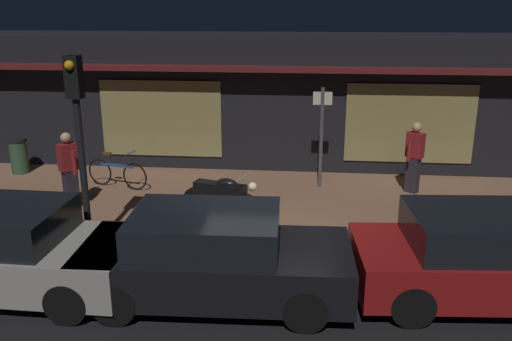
{
  "coord_description": "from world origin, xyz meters",
  "views": [
    {
      "loc": [
        0.66,
        -8.74,
        4.4
      ],
      "look_at": [
        -0.44,
        2.4,
        0.95
      ],
      "focal_mm": 38.13,
      "sensor_mm": 36.0,
      "label": 1
    }
  ],
  "objects": [
    {
      "name": "ground_plane",
      "position": [
        0.0,
        0.0,
        0.0
      ],
      "size": [
        60.0,
        60.0,
        0.0
      ],
      "primitive_type": "plane",
      "color": "black"
    },
    {
      "name": "sidewalk_slab",
      "position": [
        0.0,
        3.0,
        0.07
      ],
      "size": [
        18.0,
        4.0,
        0.15
      ],
      "primitive_type": "cube",
      "color": "#8C6047",
      "rests_on": "ground_plane"
    },
    {
      "name": "storefront_building",
      "position": [
        0.0,
        6.39,
        1.8
      ],
      "size": [
        18.0,
        3.3,
        3.6
      ],
      "color": "black",
      "rests_on": "ground_plane"
    },
    {
      "name": "motorcycle",
      "position": [
        -1.06,
        1.57,
        0.65
      ],
      "size": [
        1.66,
        0.72,
        0.97
      ],
      "color": "black",
      "rests_on": "sidewalk_slab"
    },
    {
      "name": "bicycle_parked",
      "position": [
        -3.88,
        3.3,
        0.51
      ],
      "size": [
        1.6,
        0.58,
        0.91
      ],
      "color": "black",
      "rests_on": "sidewalk_slab"
    },
    {
      "name": "person_photographer",
      "position": [
        -4.39,
        1.88,
        1.03
      ],
      "size": [
        0.53,
        0.45,
        1.67
      ],
      "color": "#28232D",
      "rests_on": "sidewalk_slab"
    },
    {
      "name": "person_bystander",
      "position": [
        3.12,
        3.64,
        1.03
      ],
      "size": [
        0.45,
        0.53,
        1.67
      ],
      "color": "#28232D",
      "rests_on": "sidewalk_slab"
    },
    {
      "name": "sign_post",
      "position": [
        0.97,
        3.83,
        1.51
      ],
      "size": [
        0.44,
        0.09,
        2.4
      ],
      "color": "#47474C",
      "rests_on": "sidewalk_slab"
    },
    {
      "name": "trash_bin",
      "position": [
        -6.81,
        4.19,
        0.62
      ],
      "size": [
        0.48,
        0.48,
        0.93
      ],
      "color": "#2D4C33",
      "rests_on": "sidewalk_slab"
    },
    {
      "name": "traffic_light_pole",
      "position": [
        -3.18,
        -0.16,
        2.48
      ],
      "size": [
        0.24,
        0.33,
        3.6
      ],
      "color": "black",
      "rests_on": "ground_plane"
    },
    {
      "name": "parked_car_near",
      "position": [
        -4.07,
        -1.4,
        0.7
      ],
      "size": [
        4.14,
        1.85,
        1.42
      ],
      "color": "black",
      "rests_on": "ground_plane"
    },
    {
      "name": "parked_car_far",
      "position": [
        -0.73,
        -1.33,
        0.7
      ],
      "size": [
        4.16,
        1.9,
        1.42
      ],
      "color": "black",
      "rests_on": "ground_plane"
    },
    {
      "name": "parked_car_across",
      "position": [
        3.44,
        -0.92,
        0.7
      ],
      "size": [
        4.22,
        2.06,
        1.42
      ],
      "color": "black",
      "rests_on": "ground_plane"
    }
  ]
}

